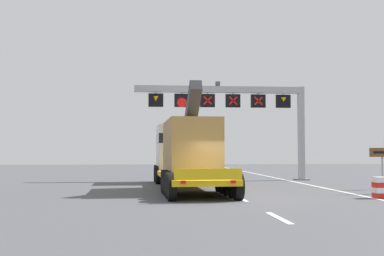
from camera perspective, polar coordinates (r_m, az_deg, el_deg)
ground at (r=20.80m, az=4.10°, el=-8.18°), size 112.00×112.00×0.00m
lane_markings at (r=39.01m, az=0.68°, el=-5.64°), size 0.20×51.24×0.01m
edge_line_right at (r=33.85m, az=11.31°, el=-6.03°), size 0.20×63.00×0.01m
overhead_lane_gantry at (r=34.32m, az=5.42°, el=2.85°), size 12.06×0.90×6.80m
heavy_haul_truck_yellow at (r=27.24m, az=-0.81°, el=-2.71°), size 3.48×14.14×5.30m
tourist_info_sign_brown at (r=27.66m, az=21.17°, el=-3.24°), size 1.43×0.15×2.17m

